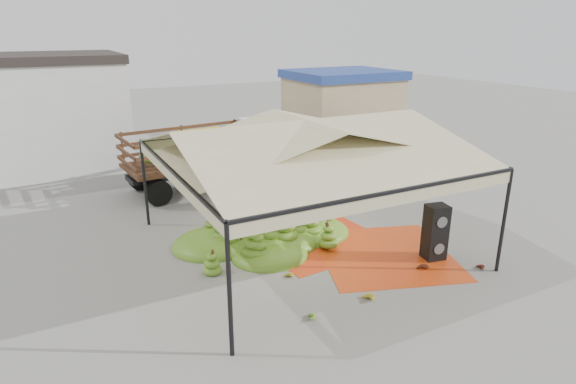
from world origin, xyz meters
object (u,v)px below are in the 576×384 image
banana_heap (268,221)px  vendor (275,186)px  truck_right (335,137)px  speaker_stack (435,232)px  truck_left (222,148)px

banana_heap → vendor: vendor is taller
truck_right → vendor: bearing=-126.2°
speaker_stack → vendor: speaker_stack is taller
truck_left → banana_heap: bearing=-103.3°
speaker_stack → truck_right: 10.91m
vendor → speaker_stack: bearing=106.6°
speaker_stack → truck_left: 10.29m
truck_left → truck_right: (6.24, 0.59, -0.25)m
vendor → truck_left: truck_left is taller
vendor → truck_left: (-0.74, 3.69, 0.76)m
speaker_stack → truck_left: size_ratio=0.22×
banana_heap → truck_left: size_ratio=0.78×
truck_right → banana_heap: bearing=-119.6°
banana_heap → vendor: bearing=59.6°
speaker_stack → banana_heap: bearing=147.9°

